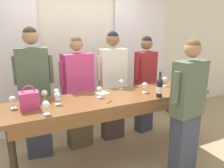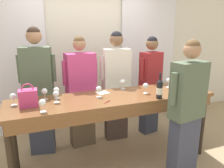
{
  "view_description": "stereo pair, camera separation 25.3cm",
  "coord_description": "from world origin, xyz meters",
  "px_view_note": "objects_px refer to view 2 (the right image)",
  "views": [
    {
      "loc": [
        -1.23,
        -2.47,
        1.89
      ],
      "look_at": [
        0.0,
        0.07,
        1.14
      ],
      "focal_mm": 35.0,
      "sensor_mm": 36.0,
      "label": 1
    },
    {
      "loc": [
        -1.0,
        -2.57,
        1.89
      ],
      "look_at": [
        0.0,
        0.07,
        1.14
      ],
      "focal_mm": 35.0,
      "sensor_mm": 36.0,
      "label": 2
    }
  ],
  "objects_px": {
    "wine_glass_by_handbag": "(146,86)",
    "wine_glass_back_mid": "(13,97)",
    "handbag": "(28,98)",
    "wine_glass_center_right": "(181,82)",
    "wine_glass_near_host": "(44,92)",
    "host_pouring": "(186,112)",
    "guest_pink_top": "(81,93)",
    "potted_plant": "(183,98)",
    "guest_cream_sweater": "(116,85)",
    "tasting_bar": "(115,104)",
    "wine_bottle": "(160,89)",
    "wine_glass_back_right": "(169,81)",
    "wine_glass_by_bottle": "(42,103)",
    "wine_glass_front_right": "(56,94)",
    "guest_olive_jacket": "(39,92)",
    "wine_glass_center_mid": "(56,91)",
    "wine_glass_center_left": "(33,92)",
    "wine_glass_front_left": "(184,78)",
    "wine_glass_back_left": "(123,82)",
    "wine_glass_front_mid": "(99,89)",
    "guest_striped_shirt": "(150,84)"
  },
  "relations": [
    {
      "from": "guest_olive_jacket",
      "to": "host_pouring",
      "type": "height_order",
      "value": "guest_olive_jacket"
    },
    {
      "from": "wine_glass_front_left",
      "to": "guest_pink_top",
      "type": "height_order",
      "value": "guest_pink_top"
    },
    {
      "from": "tasting_bar",
      "to": "wine_glass_center_mid",
      "type": "relative_size",
      "value": 18.77
    },
    {
      "from": "guest_olive_jacket",
      "to": "potted_plant",
      "type": "distance_m",
      "value": 3.06
    },
    {
      "from": "wine_glass_center_mid",
      "to": "host_pouring",
      "type": "xyz_separation_m",
      "value": [
        1.39,
        -0.82,
        -0.18
      ]
    },
    {
      "from": "handbag",
      "to": "potted_plant",
      "type": "bearing_deg",
      "value": 19.77
    },
    {
      "from": "wine_glass_center_mid",
      "to": "wine_glass_by_bottle",
      "type": "xyz_separation_m",
      "value": [
        -0.2,
        -0.42,
        0.0
      ]
    },
    {
      "from": "wine_glass_front_right",
      "to": "potted_plant",
      "type": "distance_m",
      "value": 3.08
    },
    {
      "from": "handbag",
      "to": "wine_glass_center_right",
      "type": "relative_size",
      "value": 1.89
    },
    {
      "from": "guest_pink_top",
      "to": "wine_glass_center_mid",
      "type": "bearing_deg",
      "value": -132.22
    },
    {
      "from": "wine_glass_center_mid",
      "to": "wine_glass_by_handbag",
      "type": "height_order",
      "value": "same"
    },
    {
      "from": "wine_glass_front_right",
      "to": "guest_olive_jacket",
      "type": "bearing_deg",
      "value": 105.99
    },
    {
      "from": "wine_glass_by_handbag",
      "to": "wine_glass_back_mid",
      "type": "bearing_deg",
      "value": 175.44
    },
    {
      "from": "wine_glass_front_mid",
      "to": "guest_olive_jacket",
      "type": "bearing_deg",
      "value": 140.4
    },
    {
      "from": "wine_bottle",
      "to": "wine_glass_by_bottle",
      "type": "xyz_separation_m",
      "value": [
        -1.43,
        0.04,
        -0.02
      ]
    },
    {
      "from": "wine_glass_center_left",
      "to": "host_pouring",
      "type": "relative_size",
      "value": 0.08
    },
    {
      "from": "tasting_bar",
      "to": "host_pouring",
      "type": "relative_size",
      "value": 1.56
    },
    {
      "from": "guest_olive_jacket",
      "to": "wine_glass_center_mid",
      "type": "bearing_deg",
      "value": -66.36
    },
    {
      "from": "tasting_bar",
      "to": "guest_olive_jacket",
      "type": "relative_size",
      "value": 1.45
    },
    {
      "from": "wine_glass_center_left",
      "to": "guest_striped_shirt",
      "type": "bearing_deg",
      "value": 12.67
    },
    {
      "from": "potted_plant",
      "to": "wine_glass_by_handbag",
      "type": "bearing_deg",
      "value": -144.3
    },
    {
      "from": "wine_glass_center_left",
      "to": "wine_glass_by_bottle",
      "type": "relative_size",
      "value": 1.0
    },
    {
      "from": "wine_glass_near_host",
      "to": "host_pouring",
      "type": "relative_size",
      "value": 0.08
    },
    {
      "from": "wine_glass_near_host",
      "to": "tasting_bar",
      "type": "bearing_deg",
      "value": -13.98
    },
    {
      "from": "handbag",
      "to": "wine_glass_back_right",
      "type": "height_order",
      "value": "handbag"
    },
    {
      "from": "wine_bottle",
      "to": "host_pouring",
      "type": "height_order",
      "value": "host_pouring"
    },
    {
      "from": "wine_glass_front_right",
      "to": "host_pouring",
      "type": "bearing_deg",
      "value": -25.03
    },
    {
      "from": "wine_glass_center_mid",
      "to": "host_pouring",
      "type": "height_order",
      "value": "host_pouring"
    },
    {
      "from": "handbag",
      "to": "wine_glass_center_mid",
      "type": "xyz_separation_m",
      "value": [
        0.34,
        0.19,
        -0.0
      ]
    },
    {
      "from": "handbag",
      "to": "wine_glass_back_right",
      "type": "distance_m",
      "value": 1.99
    },
    {
      "from": "wine_glass_center_right",
      "to": "guest_striped_shirt",
      "type": "bearing_deg",
      "value": 102.43
    },
    {
      "from": "wine_glass_by_bottle",
      "to": "guest_olive_jacket",
      "type": "distance_m",
      "value": 0.89
    },
    {
      "from": "handbag",
      "to": "wine_glass_near_host",
      "type": "height_order",
      "value": "handbag"
    },
    {
      "from": "guest_pink_top",
      "to": "host_pouring",
      "type": "xyz_separation_m",
      "value": [
        0.97,
        -1.28,
        0.02
      ]
    },
    {
      "from": "wine_glass_back_mid",
      "to": "guest_cream_sweater",
      "type": "relative_size",
      "value": 0.08
    },
    {
      "from": "wine_glass_back_mid",
      "to": "wine_glass_near_host",
      "type": "relative_size",
      "value": 1.0
    },
    {
      "from": "wine_bottle",
      "to": "handbag",
      "type": "relative_size",
      "value": 1.22
    },
    {
      "from": "wine_bottle",
      "to": "wine_glass_back_mid",
      "type": "xyz_separation_m",
      "value": [
        -1.74,
        0.38,
        -0.02
      ]
    },
    {
      "from": "wine_glass_front_right",
      "to": "host_pouring",
      "type": "relative_size",
      "value": 0.08
    },
    {
      "from": "wine_glass_near_host",
      "to": "guest_pink_top",
      "type": "height_order",
      "value": "guest_pink_top"
    },
    {
      "from": "wine_glass_back_mid",
      "to": "potted_plant",
      "type": "xyz_separation_m",
      "value": [
        3.27,
        1.01,
        -0.72
      ]
    },
    {
      "from": "handbag",
      "to": "wine_glass_front_mid",
      "type": "distance_m",
      "value": 0.86
    },
    {
      "from": "wine_glass_by_bottle",
      "to": "host_pouring",
      "type": "xyz_separation_m",
      "value": [
        1.59,
        -0.4,
        -0.19
      ]
    },
    {
      "from": "wine_glass_back_right",
      "to": "potted_plant",
      "type": "xyz_separation_m",
      "value": [
        1.11,
        0.99,
        -0.73
      ]
    },
    {
      "from": "wine_glass_back_left",
      "to": "wine_glass_back_mid",
      "type": "xyz_separation_m",
      "value": [
        -1.47,
        -0.17,
        0.0
      ]
    },
    {
      "from": "wine_glass_center_right",
      "to": "potted_plant",
      "type": "relative_size",
      "value": 0.21
    },
    {
      "from": "guest_pink_top",
      "to": "potted_plant",
      "type": "bearing_deg",
      "value": 11.28
    },
    {
      "from": "wine_glass_center_left",
      "to": "wine_glass_back_right",
      "type": "distance_m",
      "value": 1.94
    },
    {
      "from": "wine_glass_front_right",
      "to": "wine_glass_back_left",
      "type": "xyz_separation_m",
      "value": [
        0.99,
        0.25,
        -0.0
      ]
    },
    {
      "from": "wine_glass_center_mid",
      "to": "wine_glass_front_right",
      "type": "bearing_deg",
      "value": -98.46
    }
  ]
}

